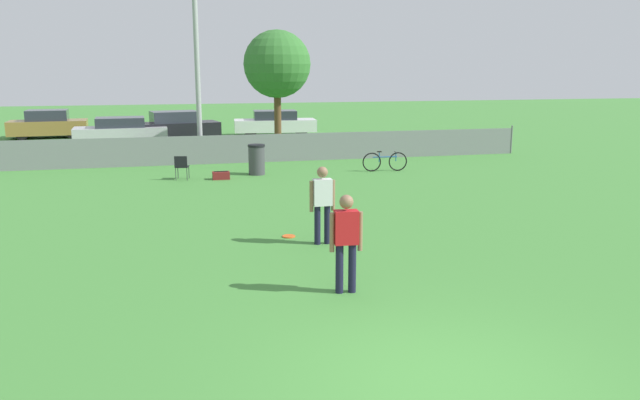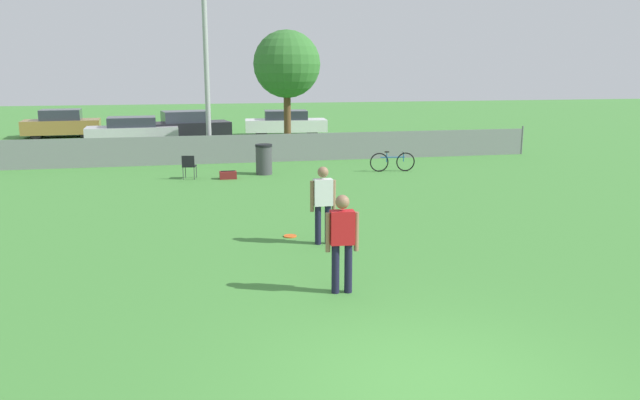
% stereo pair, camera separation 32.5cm
% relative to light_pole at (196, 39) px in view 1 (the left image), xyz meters
% --- Properties ---
extents(ground_plane, '(120.00, 120.00, 0.00)m').
position_rel_light_pole_xyz_m(ground_plane, '(1.80, -18.95, -4.72)').
color(ground_plane, '#428438').
extents(fence_backline, '(22.94, 0.07, 1.21)m').
position_rel_light_pole_xyz_m(fence_backline, '(1.80, -0.95, -4.17)').
color(fence_backline, gray).
rests_on(fence_backline, ground_plane).
extents(light_pole, '(0.90, 0.36, 7.94)m').
position_rel_light_pole_xyz_m(light_pole, '(0.00, 0.00, 0.00)').
color(light_pole, '#9E9EA3').
rests_on(light_pole, ground_plane).
extents(tree_near_pole, '(3.02, 3.02, 5.32)m').
position_rel_light_pole_xyz_m(tree_near_pole, '(3.67, 3.03, -0.93)').
color(tree_near_pole, brown).
rests_on(tree_near_pole, ground_plane).
extents(player_thrower_red, '(0.55, 0.25, 1.65)m').
position_rel_light_pole_xyz_m(player_thrower_red, '(1.51, -15.77, -3.77)').
color(player_thrower_red, '#191933').
rests_on(player_thrower_red, ground_plane).
extents(player_receiver_white, '(0.55, 0.23, 1.65)m').
position_rel_light_pole_xyz_m(player_receiver_white, '(1.83, -12.85, -3.77)').
color(player_receiver_white, '#191933').
rests_on(player_receiver_white, ground_plane).
extents(frisbee_disc, '(0.29, 0.29, 0.03)m').
position_rel_light_pole_xyz_m(frisbee_disc, '(1.25, -12.14, -4.71)').
color(frisbee_disc, '#E5591E').
rests_on(frisbee_disc, ground_plane).
extents(folding_chair_sideline, '(0.50, 0.50, 0.81)m').
position_rel_light_pole_xyz_m(folding_chair_sideline, '(-0.84, -4.25, -4.24)').
color(folding_chair_sideline, '#333338').
rests_on(folding_chair_sideline, ground_plane).
extents(bicycle_sideline, '(1.64, 0.44, 0.73)m').
position_rel_light_pole_xyz_m(bicycle_sideline, '(6.30, -4.18, -4.37)').
color(bicycle_sideline, black).
rests_on(bicycle_sideline, ground_plane).
extents(trash_bin, '(0.59, 0.59, 1.05)m').
position_rel_light_pole_xyz_m(trash_bin, '(1.72, -3.80, -4.19)').
color(trash_bin, '#3F3F44').
rests_on(trash_bin, ground_plane).
extents(gear_bag_sideline, '(0.56, 0.31, 0.28)m').
position_rel_light_pole_xyz_m(gear_bag_sideline, '(0.42, -4.47, -4.59)').
color(gear_bag_sideline, maroon).
rests_on(gear_bag_sideline, ground_plane).
extents(parked_car_tan, '(4.01, 2.06, 1.48)m').
position_rel_light_pole_xyz_m(parked_car_tan, '(-7.40, 10.46, -4.02)').
color(parked_car_tan, black).
rests_on(parked_car_tan, ground_plane).
extents(parked_car_silver, '(4.46, 2.04, 1.29)m').
position_rel_light_pole_xyz_m(parked_car_silver, '(-3.48, 6.79, -4.09)').
color(parked_car_silver, black).
rests_on(parked_car_silver, ground_plane).
extents(parked_car_dark, '(4.64, 2.55, 1.49)m').
position_rel_light_pole_xyz_m(parked_car_dark, '(-0.88, 7.57, -4.02)').
color(parked_car_dark, black).
rests_on(parked_car_dark, ground_plane).
extents(parked_car_white, '(4.57, 2.10, 1.36)m').
position_rel_light_pole_xyz_m(parked_car_white, '(4.51, 8.82, -4.04)').
color(parked_car_white, black).
rests_on(parked_car_white, ground_plane).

